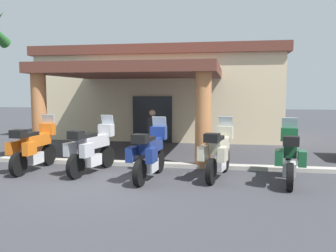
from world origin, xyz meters
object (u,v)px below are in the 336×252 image
(motel_building, at_px, (163,92))
(motorcycle_cream, at_px, (218,152))
(motorcycle_silver, at_px, (92,149))
(pedestrian, at_px, (152,129))
(motorcycle_orange, at_px, (34,147))
(motorcycle_blue, at_px, (150,153))
(motorcycle_green, at_px, (289,156))

(motel_building, distance_m, motorcycle_cream, 9.47)
(motorcycle_silver, bearing_deg, pedestrian, -7.00)
(motorcycle_silver, height_order, pedestrian, pedestrian)
(motel_building, xyz_separation_m, motorcycle_cream, (3.10, -8.80, -1.57))
(motorcycle_orange, relative_size, motorcycle_silver, 1.01)
(motorcycle_silver, relative_size, motorcycle_cream, 1.00)
(motorcycle_cream, bearing_deg, motorcycle_silver, 102.09)
(motorcycle_blue, relative_size, motorcycle_green, 1.00)
(motel_building, distance_m, motorcycle_orange, 9.22)
(motorcycle_silver, distance_m, motorcycle_blue, 1.84)
(motorcycle_orange, distance_m, motorcycle_green, 7.14)
(motorcycle_orange, xyz_separation_m, motorcycle_blue, (3.57, -0.45, 0.00))
(motel_building, bearing_deg, motorcycle_blue, -81.28)
(motorcycle_silver, bearing_deg, motorcycle_blue, -91.24)
(motel_building, xyz_separation_m, motorcycle_silver, (-0.46, -8.80, -1.57))
(motorcycle_cream, bearing_deg, motorcycle_green, -86.08)
(motorcycle_cream, xyz_separation_m, pedestrian, (-2.46, 3.09, 0.26))
(motel_building, bearing_deg, pedestrian, -82.94)
(motorcycle_cream, bearing_deg, motorcycle_blue, 116.08)
(motorcycle_orange, relative_size, pedestrian, 1.34)
(motel_building, height_order, motorcycle_silver, motel_building)
(motorcycle_silver, relative_size, pedestrian, 1.32)
(motorcycle_cream, distance_m, pedestrian, 3.96)
(motel_building, xyz_separation_m, motorcycle_green, (4.89, -9.06, -1.57))
(motorcycle_cream, relative_size, pedestrian, 1.32)
(motorcycle_blue, relative_size, pedestrian, 1.33)
(motorcycle_blue, distance_m, motorcycle_cream, 1.84)
(motorcycle_orange, height_order, motorcycle_cream, same)
(motel_building, xyz_separation_m, motorcycle_orange, (-2.25, -8.80, -1.57))
(motorcycle_cream, height_order, pedestrian, pedestrian)
(motorcycle_orange, relative_size, motorcycle_blue, 1.00)
(motorcycle_cream, bearing_deg, motel_building, 31.56)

